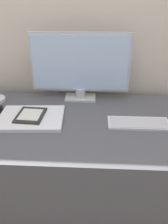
# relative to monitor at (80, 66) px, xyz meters

# --- Properties ---
(wall_back) EXTENTS (3.60, 0.05, 2.40)m
(wall_back) POSITION_rel_monitor_xyz_m (-0.01, 0.15, 0.25)
(wall_back) COLOR beige
(wall_back) RESTS_ON ground_plane
(desk) EXTENTS (1.28, 0.67, 0.74)m
(desk) POSITION_rel_monitor_xyz_m (-0.01, -0.27, -0.58)
(desk) COLOR #4C4C51
(desk) RESTS_ON ground_plane
(monitor) EXTENTS (0.58, 0.11, 0.40)m
(monitor) POSITION_rel_monitor_xyz_m (0.00, 0.00, 0.00)
(monitor) COLOR #B7B7BC
(monitor) RESTS_ON desk
(keyboard) EXTENTS (0.31, 0.12, 0.01)m
(keyboard) POSITION_rel_monitor_xyz_m (0.31, -0.28, -0.20)
(keyboard) COLOR silver
(keyboard) RESTS_ON desk
(laptop) EXTENTS (0.35, 0.26, 0.02)m
(laptop) POSITION_rel_monitor_xyz_m (-0.24, -0.27, -0.20)
(laptop) COLOR silver
(laptop) RESTS_ON desk
(ereader) EXTENTS (0.15, 0.17, 0.01)m
(ereader) POSITION_rel_monitor_xyz_m (-0.25, -0.26, -0.18)
(ereader) COLOR black
(ereader) RESTS_ON laptop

